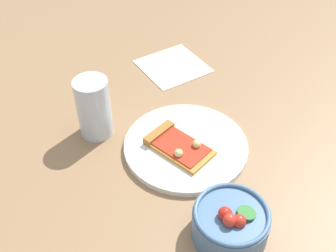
{
  "coord_description": "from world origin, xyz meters",
  "views": [
    {
      "loc": [
        -0.4,
        -0.51,
        0.63
      ],
      "look_at": [
        -0.04,
        0.04,
        0.03
      ],
      "focal_mm": 44.48,
      "sensor_mm": 36.0,
      "label": 1
    }
  ],
  "objects_px": {
    "pizza_slice_main": "(176,145)",
    "soda_glass": "(94,109)",
    "salad_bowl": "(230,223)",
    "paper_napkin": "(173,66)",
    "plate": "(186,146)"
  },
  "relations": [
    {
      "from": "pizza_slice_main",
      "to": "paper_napkin",
      "type": "xyz_separation_m",
      "value": [
        0.17,
        0.27,
        -0.02
      ]
    },
    {
      "from": "pizza_slice_main",
      "to": "salad_bowl",
      "type": "xyz_separation_m",
      "value": [
        -0.03,
        -0.22,
        0.01
      ]
    },
    {
      "from": "soda_glass",
      "to": "paper_napkin",
      "type": "bearing_deg",
      "value": 23.25
    },
    {
      "from": "plate",
      "to": "salad_bowl",
      "type": "xyz_separation_m",
      "value": [
        -0.06,
        -0.21,
        0.03
      ]
    },
    {
      "from": "plate",
      "to": "soda_glass",
      "type": "xyz_separation_m",
      "value": [
        -0.13,
        0.15,
        0.06
      ]
    },
    {
      "from": "pizza_slice_main",
      "to": "paper_napkin",
      "type": "height_order",
      "value": "pizza_slice_main"
    },
    {
      "from": "salad_bowl",
      "to": "soda_glass",
      "type": "distance_m",
      "value": 0.37
    },
    {
      "from": "pizza_slice_main",
      "to": "salad_bowl",
      "type": "relative_size",
      "value": 1.14
    },
    {
      "from": "plate",
      "to": "paper_napkin",
      "type": "xyz_separation_m",
      "value": [
        0.15,
        0.27,
        -0.01
      ]
    },
    {
      "from": "salad_bowl",
      "to": "plate",
      "type": "bearing_deg",
      "value": 75.14
    },
    {
      "from": "pizza_slice_main",
      "to": "soda_glass",
      "type": "height_order",
      "value": "soda_glass"
    },
    {
      "from": "pizza_slice_main",
      "to": "soda_glass",
      "type": "xyz_separation_m",
      "value": [
        -0.11,
        0.15,
        0.04
      ]
    },
    {
      "from": "paper_napkin",
      "to": "pizza_slice_main",
      "type": "bearing_deg",
      "value": -122.26
    },
    {
      "from": "salad_bowl",
      "to": "pizza_slice_main",
      "type": "bearing_deg",
      "value": 80.95
    },
    {
      "from": "paper_napkin",
      "to": "plate",
      "type": "bearing_deg",
      "value": -118.47
    }
  ]
}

